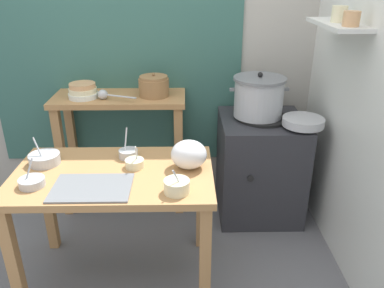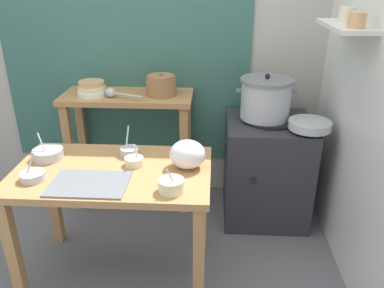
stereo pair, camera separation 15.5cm
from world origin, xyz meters
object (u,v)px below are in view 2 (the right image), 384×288
Objects in this scene: serving_tray at (89,184)px; prep_bowl_4 at (130,151)px; back_shelf_table at (129,122)px; steamer_pot at (266,98)px; prep_bowl_2 at (171,185)px; plastic_bag at (187,154)px; prep_bowl_3 at (48,154)px; prep_bowl_0 at (134,161)px; prep_bowl_1 at (32,176)px; bowl_stack_enamel at (92,89)px; stove_block at (266,168)px; clay_pot at (161,85)px; wide_pan at (310,125)px; ladle at (112,93)px; prep_table at (114,187)px.

serving_tray is 0.38m from prep_bowl_4.
steamer_pot is (1.00, -0.11, 0.24)m from back_shelf_table.
plastic_bag is at bearing 76.57° from prep_bowl_2.
prep_bowl_2 is 0.81× the size of prep_bowl_3.
prep_bowl_0 is 1.04× the size of prep_bowl_1.
bowl_stack_enamel is at bearing 86.10° from prep_bowl_1.
stove_block is 3.57× the size of clay_pot.
clay_pot reaches higher than back_shelf_table.
steamer_pot is at bearing 33.38° from prep_bowl_1.
bowl_stack_enamel is at bearing 170.15° from wide_pan.
prep_bowl_0 is at bearing -67.39° from prep_bowl_4.
stove_block is 1.63m from prep_bowl_1.
ladle is at bearing 112.10° from prep_bowl_4.
bowl_stack_enamel is 1.41× the size of prep_bowl_0.
prep_bowl_1 is at bearing -93.90° from bowl_stack_enamel.
prep_bowl_2 is at bearing -123.29° from stove_block.
prep_table is at bearing -143.74° from stove_block.
clay_pot is at bearing 78.03° from prep_table.
prep_bowl_3 reaches higher than stove_block.
back_shelf_table is 1.02m from prep_bowl_1.
wide_pan is at bearing 28.89° from serving_tray.
prep_table is 1.32m from wide_pan.
steamer_pot is at bearing -6.29° from back_shelf_table.
steamer_pot reaches higher than prep_bowl_2.
prep_table is 1.41× the size of stove_block.
ladle is 0.92m from plastic_bag.
prep_bowl_3 is at bearing -129.00° from clay_pot.
prep_bowl_4 is (0.06, 0.19, 0.14)m from prep_table.
prep_table is 3.90× the size of ladle.
back_shelf_table is 1.14m from prep_bowl_2.
plastic_bag reaches higher than prep_table.
prep_bowl_1 is 0.25m from prep_bowl_3.
prep_bowl_3 is at bearing 156.74° from prep_bowl_2.
ladle is at bearing 129.91° from plastic_bag.
prep_table is at bearing 149.11° from prep_bowl_2.
ladle is 1.41× the size of plastic_bag.
stove_block is at bearing 50.46° from plastic_bag.
wide_pan is at bearing -16.61° from clay_pot.
wide_pan is at bearing -9.24° from ladle.
prep_table is 0.24m from prep_bowl_4.
bowl_stack_enamel reaches higher than prep_bowl_4.
prep_bowl_1 is 0.56m from prep_bowl_4.
wide_pan is (1.27, -0.30, 0.13)m from back_shelf_table.
prep_bowl_2 is (-0.60, -0.92, 0.37)m from stove_block.
serving_tray is 2.69× the size of prep_bowl_0.
plastic_bag is at bearing -20.74° from prep_bowl_4.
prep_bowl_1 is (-0.50, -0.20, -0.00)m from prep_bowl_0.
prep_bowl_3 is (-1.60, -0.42, -0.05)m from wide_pan.
stove_block reaches higher than prep_table.
serving_tray is 1.43× the size of wide_pan.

